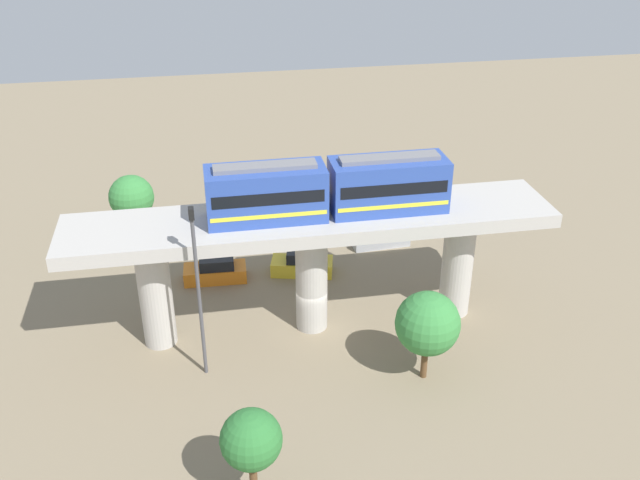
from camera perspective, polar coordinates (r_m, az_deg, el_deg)
ground_plane at (r=43.85m, az=-0.67°, el=-6.89°), size 120.00×120.00×0.00m
viaduct at (r=40.83m, az=-0.71°, el=-0.30°), size 5.20×28.00×7.60m
train at (r=39.47m, az=0.65°, el=4.16°), size 2.64×13.55×3.24m
parked_car_silver at (r=52.60m, az=4.91°, el=0.38°), size 2.08×4.31×1.76m
parked_car_yellow at (r=48.82m, az=-1.42°, el=-1.89°), size 2.74×4.51×1.76m
parked_car_orange at (r=48.53m, az=-8.42°, el=-2.41°), size 1.97×4.27×1.76m
tree_near_viaduct at (r=31.43m, az=-5.58°, el=-15.78°), size 2.72×2.72×4.86m
tree_mid_lot at (r=53.80m, az=-14.97°, el=3.35°), size 3.30×3.30×5.12m
tree_far_corner at (r=38.26m, az=8.68°, el=-6.70°), size 3.51×3.51×5.31m
signal_post at (r=37.52m, az=-9.80°, el=-3.74°), size 0.44×0.28×10.20m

